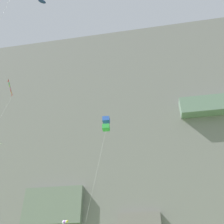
% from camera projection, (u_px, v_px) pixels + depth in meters
% --- Properties ---
extents(cliff_face, '(180.00, 25.42, 79.47)m').
position_uv_depth(cliff_face, '(138.00, 143.00, 79.60)').
color(cliff_face, slate).
rests_on(cliff_face, ground).
extents(kite_windsock_low_right, '(3.25, 4.11, 11.56)m').
position_uv_depth(kite_windsock_low_right, '(65.00, 222.00, 39.98)').
color(kite_windsock_low_right, white).
rests_on(kite_windsock_low_right, ground).
extents(kite_banner_upper_right, '(3.44, 4.99, 28.49)m').
position_uv_depth(kite_banner_upper_right, '(2.00, 105.00, 38.32)').
color(kite_banner_upper_right, black).
rests_on(kite_banner_upper_right, ground).
extents(kite_box_low_center, '(2.71, 4.53, 20.63)m').
position_uv_depth(kite_box_low_center, '(106.00, 124.00, 32.83)').
color(kite_box_low_center, blue).
rests_on(kite_box_low_center, ground).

